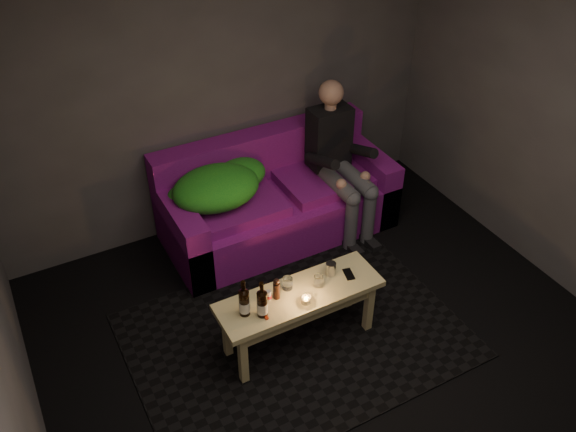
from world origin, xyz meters
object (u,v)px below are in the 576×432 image
at_px(person, 338,157).
at_px(steel_cup, 331,269).
at_px(coffee_table, 300,302).
at_px(beer_bottle_b, 262,303).
at_px(sofa, 276,200).
at_px(beer_bottle_a, 244,302).

bearing_deg(person, steel_cup, -124.19).
distance_m(coffee_table, beer_bottle_b, 0.38).
distance_m(sofa, coffee_table, 1.37).
height_order(coffee_table, beer_bottle_a, beer_bottle_a).
bearing_deg(steel_cup, person, 55.81).
distance_m(person, coffee_table, 1.53).
bearing_deg(sofa, beer_bottle_b, -120.53).
xyz_separation_m(person, beer_bottle_a, (-1.43, -1.12, -0.10)).
bearing_deg(beer_bottle_b, coffee_table, 11.42).
distance_m(coffee_table, beer_bottle_a, 0.46).
distance_m(sofa, steel_cup, 1.25).
height_order(beer_bottle_a, steel_cup, beer_bottle_a).
bearing_deg(steel_cup, beer_bottle_b, -168.07).
height_order(coffee_table, steel_cup, steel_cup).
distance_m(person, beer_bottle_a, 1.82).
bearing_deg(steel_cup, sofa, 81.46).
bearing_deg(beer_bottle_a, sofa, 55.09).
bearing_deg(steel_cup, coffee_table, -167.50).
relative_size(person, coffee_table, 1.12).
relative_size(sofa, beer_bottle_b, 6.88).
relative_size(beer_bottle_a, beer_bottle_b, 1.01).
bearing_deg(person, coffee_table, -131.98).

